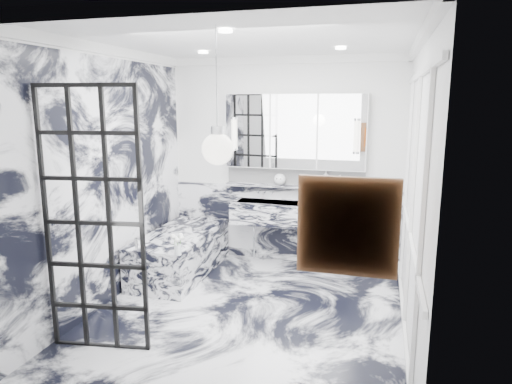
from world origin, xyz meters
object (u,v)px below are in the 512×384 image
(mirror_cabinet, at_px, (294,132))
(bathtub, at_px, (181,253))
(trough_sink, at_px, (291,214))
(crittall_door, at_px, (93,223))

(mirror_cabinet, xyz_separation_m, bathtub, (-1.32, -0.83, -1.54))
(trough_sink, relative_size, bathtub, 0.97)
(crittall_door, distance_m, trough_sink, 2.87)
(trough_sink, bearing_deg, bathtub, -153.52)
(crittall_door, distance_m, bathtub, 2.09)
(bathtub, bearing_deg, crittall_door, -87.86)
(bathtub, bearing_deg, mirror_cabinet, 32.06)
(crittall_door, xyz_separation_m, bathtub, (-0.07, 1.88, -0.90))
(mirror_cabinet, relative_size, bathtub, 1.15)
(crittall_door, bearing_deg, trough_sink, 55.51)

